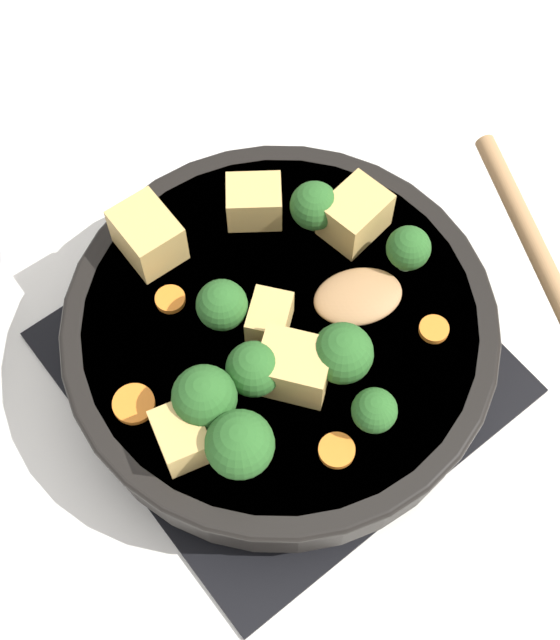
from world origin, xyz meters
The scene contains 22 objects.
ground_plane centered at (0.00, 0.00, 0.00)m, with size 2.40×2.40×0.00m, color white.
front_burner_grate centered at (0.00, 0.00, 0.01)m, with size 0.31×0.31×0.03m.
skillet_pan centered at (0.00, 0.00, 0.06)m, with size 0.43×0.42×0.05m.
wooden_spoon centered at (0.05, 0.13, 0.09)m, with size 0.21×0.22×0.02m.
tofu_cube_center_large centered at (-0.09, 0.04, 0.10)m, with size 0.04×0.03×0.03m, color tan.
tofu_cube_near_handle centered at (0.04, -0.02, 0.10)m, with size 0.05×0.04×0.04m, color tan.
tofu_cube_east_chunk centered at (-0.11, -0.04, 0.10)m, with size 0.05×0.04×0.04m, color tan.
tofu_cube_west_chunk centered at (-0.03, 0.10, 0.10)m, with size 0.05×0.04×0.04m, color tan.
tofu_cube_back_piece centered at (0.03, -0.11, 0.09)m, with size 0.04×0.03×0.03m, color tan.
tofu_cube_front_piece centered at (0.00, -0.01, 0.09)m, with size 0.04×0.03×0.03m, color tan.
broccoli_floret_near_spoon centered at (0.06, 0.01, 0.11)m, with size 0.04×0.04×0.05m.
broccoli_floret_center_top centered at (0.10, 0.00, 0.10)m, with size 0.03×0.03×0.04m.
broccoli_floret_east_rim centered at (0.03, -0.09, 0.11)m, with size 0.05×0.05×0.05m.
broccoli_floret_west_rim centered at (-0.03, -0.03, 0.10)m, with size 0.04×0.04×0.05m.
broccoli_floret_north_edge centered at (0.02, 0.11, 0.10)m, with size 0.03×0.03×0.04m.
broccoli_floret_south_cluster centered at (-0.05, 0.07, 0.10)m, with size 0.04×0.04×0.05m.
broccoli_floret_mid_floret centered at (0.03, -0.05, 0.11)m, with size 0.04×0.04×0.05m.
broccoli_floret_small_inner centered at (0.07, -0.09, 0.11)m, with size 0.05×0.05×0.05m.
carrot_slice_orange_thin centered at (0.08, 0.08, 0.08)m, with size 0.02×0.02×0.01m, color orange.
carrot_slice_near_center centered at (-0.01, -0.12, 0.08)m, with size 0.03×0.03×0.01m, color orange.
carrot_slice_edge_slice centered at (-0.06, -0.05, 0.08)m, with size 0.02×0.02×0.01m, color orange.
carrot_slice_under_broccoli centered at (0.11, -0.03, 0.08)m, with size 0.03×0.03×0.01m, color orange.
Camera 1 is at (0.24, -0.19, 0.67)m, focal length 50.00 mm.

